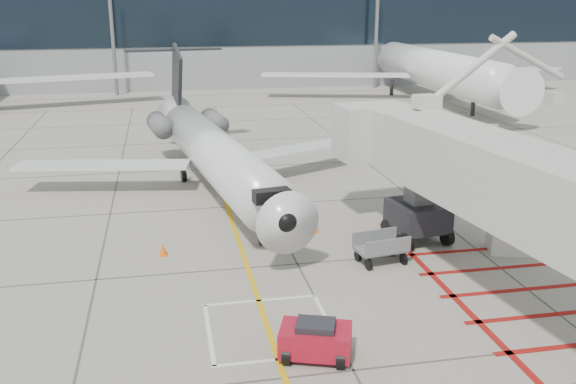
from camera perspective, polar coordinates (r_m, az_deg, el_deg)
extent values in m
plane|color=gray|center=(23.01, 2.93, -10.29)|extent=(260.00, 260.00, 0.00)
cone|color=#FA5D0D|center=(27.82, -11.05, -5.03)|extent=(0.37, 0.37, 0.52)
cone|color=#FF640D|center=(29.92, 2.49, -3.22)|extent=(0.31, 0.31, 0.43)
cube|color=gray|center=(91.14, -1.64, 14.77)|extent=(180.00, 28.00, 14.00)
cube|color=black|center=(77.29, 0.14, 15.11)|extent=(180.00, 0.10, 6.00)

